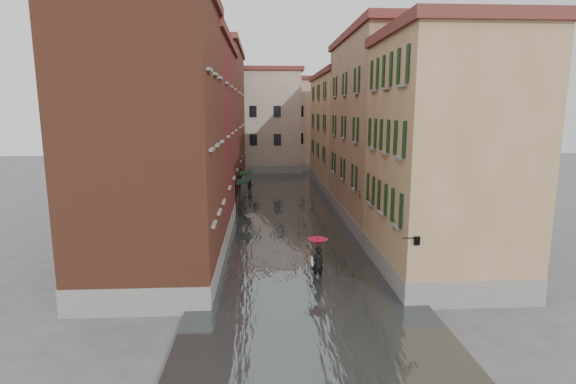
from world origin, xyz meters
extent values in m
plane|color=#4F4F52|center=(0.00, 0.00, 0.00)|extent=(120.00, 120.00, 0.00)
cube|color=#43494A|center=(0.00, 13.00, 0.10)|extent=(10.00, 60.00, 0.20)
cube|color=brown|center=(-7.00, -2.00, 6.50)|extent=(6.00, 8.00, 13.00)
cube|color=maroon|center=(-7.00, 9.00, 6.25)|extent=(6.00, 14.00, 12.50)
cube|color=brown|center=(-7.00, 24.00, 7.00)|extent=(6.00, 16.00, 14.00)
cube|color=#957C4D|center=(7.00, -2.00, 5.75)|extent=(6.00, 8.00, 11.50)
cube|color=#9F8660|center=(7.00, 9.00, 6.50)|extent=(6.00, 14.00, 13.00)
cube|color=#957C4D|center=(7.00, 24.00, 5.75)|extent=(6.00, 16.00, 11.50)
cube|color=#B6A290|center=(-3.00, 38.00, 6.50)|extent=(12.00, 9.00, 13.00)
cube|color=tan|center=(6.00, 40.00, 6.00)|extent=(10.00, 9.00, 12.00)
cube|color=#15301D|center=(-3.45, 12.58, 2.55)|extent=(1.09, 2.72, 0.31)
cylinder|color=black|center=(-3.95, 11.22, 1.40)|extent=(0.06, 0.06, 2.80)
cylinder|color=black|center=(-3.95, 13.94, 1.40)|extent=(0.06, 0.06, 2.80)
cube|color=#15301D|center=(-3.45, 17.66, 2.55)|extent=(1.09, 3.02, 0.31)
cylinder|color=black|center=(-3.95, 16.15, 1.40)|extent=(0.06, 0.06, 2.80)
cylinder|color=black|center=(-3.95, 19.17, 1.40)|extent=(0.06, 0.06, 2.80)
cylinder|color=black|center=(4.05, -6.00, 3.10)|extent=(0.60, 0.05, 0.05)
cube|color=black|center=(4.35, -6.00, 3.00)|extent=(0.22, 0.22, 0.35)
cube|color=beige|center=(4.35, -6.00, 3.00)|extent=(0.14, 0.14, 0.24)
cube|color=brown|center=(4.12, -4.10, 3.15)|extent=(0.22, 0.85, 0.18)
imported|color=#265926|center=(4.12, -4.10, 3.57)|extent=(0.59, 0.51, 0.66)
cube|color=brown|center=(4.12, 0.41, 3.15)|extent=(0.22, 0.85, 0.18)
imported|color=#265926|center=(4.12, 0.41, 3.57)|extent=(0.59, 0.51, 0.66)
cube|color=brown|center=(4.12, 3.07, 3.15)|extent=(0.22, 0.85, 0.18)
imported|color=#265926|center=(4.12, 3.07, 3.57)|extent=(0.59, 0.51, 0.66)
imported|color=black|center=(0.79, -2.40, 0.82)|extent=(0.68, 0.53, 1.65)
cube|color=beige|center=(0.51, -2.35, 0.95)|extent=(0.08, 0.30, 0.38)
cylinder|color=black|center=(0.79, -2.40, 1.35)|extent=(0.02, 0.02, 1.00)
cone|color=#A50B2C|center=(0.79, -2.40, 1.92)|extent=(1.01, 1.01, 0.28)
imported|color=black|center=(-3.14, 20.88, 0.70)|extent=(0.69, 0.55, 1.40)
camera|label=1|loc=(-1.82, -23.16, 8.20)|focal=28.00mm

